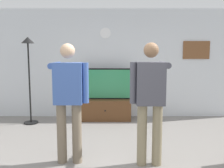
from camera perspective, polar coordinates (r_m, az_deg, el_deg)
ground_plane at (r=3.67m, az=1.00°, el=-18.93°), size 8.40×8.40×0.00m
back_wall at (r=6.25m, az=0.63°, el=4.72°), size 6.40×0.10×2.70m
tv_stand at (r=6.06m, az=-1.38°, el=-5.88°), size 1.22×0.52×0.50m
television at (r=5.99m, az=-1.39°, el=0.05°), size 1.34×0.07×0.75m
wall_clock at (r=6.21m, az=-1.36°, el=11.69°), size 0.26×0.03×0.26m
framed_picture at (r=6.54m, az=19.06°, el=7.44°), size 0.66×0.04×0.44m
floor_lamp at (r=5.87m, az=-18.56°, el=4.80°), size 0.32×0.32×1.97m
person_standing_nearer_lamp at (r=3.62m, az=-9.83°, el=-2.81°), size 0.59×0.78×1.75m
person_standing_nearer_couch at (r=3.53m, az=8.97°, el=-2.98°), size 0.58×0.78×1.76m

